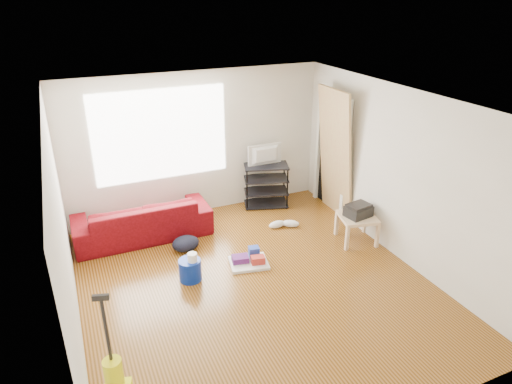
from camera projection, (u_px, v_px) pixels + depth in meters
name	position (u px, v px, depth m)	size (l,w,h in m)	color
room	(255.00, 196.00, 5.87)	(4.51, 5.01, 2.51)	#4D2B06
sofa	(144.00, 236.00, 7.45)	(2.14, 0.84, 0.63)	#3C0204
tv_stand	(266.00, 185.00, 8.35)	(0.89, 0.67, 0.79)	black
tv	(266.00, 155.00, 8.12)	(0.65, 0.08, 0.37)	black
side_table	(357.00, 220.00, 7.16)	(0.66, 0.66, 0.44)	#CCAE86
printer	(358.00, 210.00, 7.09)	(0.43, 0.36, 0.20)	black
bucket	(191.00, 279.00, 6.34)	(0.31, 0.31, 0.31)	#072395
toilet_paper	(193.00, 267.00, 6.23)	(0.13, 0.13, 0.12)	white
cleaning_tray	(249.00, 260.00, 6.68)	(0.62, 0.53, 0.20)	white
backpack	(186.00, 250.00, 7.05)	(0.42, 0.34, 0.23)	black
sneakers	(284.00, 224.00, 7.70)	(0.54, 0.27, 0.12)	white
vacuum	(115.00, 383.00, 4.39)	(0.33, 0.36, 1.23)	#EEF011
door_panel	(331.00, 212.00, 8.23)	(0.04, 0.90, 2.25)	#B17C52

